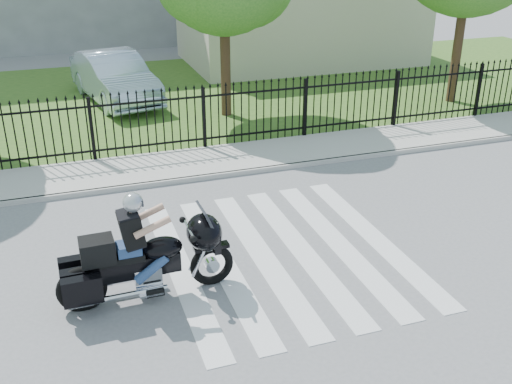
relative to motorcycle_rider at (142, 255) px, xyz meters
name	(u,v)px	position (x,y,z in m)	size (l,w,h in m)	color
ground	(282,253)	(2.76, 0.60, -0.82)	(120.00, 120.00, 0.00)	slate
crosswalk	(282,253)	(2.76, 0.60, -0.81)	(5.00, 5.50, 0.01)	silver
sidewalk	(215,161)	(2.76, 5.60, -0.76)	(40.00, 2.00, 0.12)	#ADAAA3
curb	(225,175)	(2.76, 4.60, -0.76)	(40.00, 0.12, 0.12)	#ADAAA3
grass_strip	(164,96)	(2.76, 12.60, -0.81)	(40.00, 12.00, 0.02)	#32591E
iron_fence	(204,120)	(2.76, 6.60, 0.08)	(26.00, 0.04, 1.80)	black
building_low	(300,21)	(9.76, 16.60, 0.93)	(10.00, 6.00, 3.50)	beige
motorcycle_rider	(142,255)	(0.00, 0.00, 0.00)	(3.03, 0.92, 2.00)	black
parked_car	(115,77)	(1.02, 12.40, 0.05)	(1.80, 5.17, 1.70)	#ADC1D9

